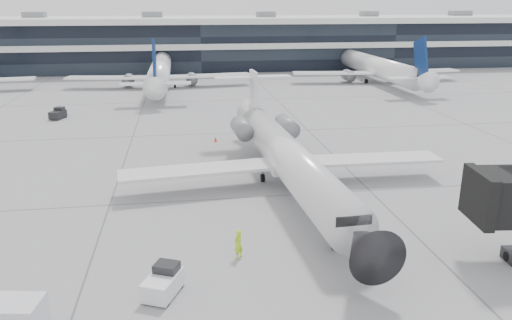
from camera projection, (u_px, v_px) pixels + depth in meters
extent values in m
plane|color=gray|center=(244.00, 198.00, 38.05)|extent=(220.00, 220.00, 0.00)
cube|color=black|center=(199.00, 45.00, 113.89)|extent=(170.00, 22.00, 10.00)
cylinder|color=silver|center=(289.00, 159.00, 38.98)|extent=(4.33, 26.37, 2.95)
cone|color=black|center=(365.00, 244.00, 25.28)|extent=(3.11, 3.21, 2.95)
cone|color=silver|center=(252.00, 115.00, 52.78)|extent=(2.99, 3.64, 2.81)
cube|color=silver|center=(197.00, 170.00, 38.87)|extent=(12.29, 4.29, 0.24)
cube|color=silver|center=(368.00, 159.00, 41.59)|extent=(12.08, 3.05, 0.24)
cylinder|color=slate|center=(242.00, 128.00, 46.81)|extent=(1.83, 3.80, 1.64)
cylinder|color=slate|center=(287.00, 126.00, 47.64)|extent=(1.83, 3.80, 1.64)
cube|color=silver|center=(254.00, 95.00, 51.47)|extent=(0.46, 2.86, 4.92)
cube|color=silver|center=(253.00, 77.00, 51.36)|extent=(7.96, 2.16, 0.18)
cylinder|color=black|center=(334.00, 245.00, 29.93)|extent=(0.23, 0.62, 0.61)
cylinder|color=black|center=(263.00, 178.00, 41.36)|extent=(0.30, 0.71, 0.70)
cylinder|color=black|center=(301.00, 175.00, 41.99)|extent=(0.30, 0.71, 0.70)
cube|color=black|center=(503.00, 196.00, 27.46)|extent=(2.80, 3.31, 2.68)
imported|color=#BDF219|center=(238.00, 244.00, 28.85)|extent=(0.76, 0.75, 1.77)
cube|color=white|center=(163.00, 285.00, 25.22)|extent=(2.23, 2.72, 0.96)
cube|color=black|center=(167.00, 268.00, 25.52)|extent=(1.47, 1.36, 0.54)
cylinder|color=black|center=(160.00, 280.00, 26.26)|extent=(0.37, 0.51, 0.47)
cylinder|color=black|center=(181.00, 284.00, 25.96)|extent=(0.37, 0.51, 0.47)
cylinder|color=black|center=(145.00, 298.00, 24.69)|extent=(0.37, 0.51, 0.47)
cylinder|color=black|center=(166.00, 302.00, 24.39)|extent=(0.37, 0.51, 0.47)
cube|color=white|center=(16.00, 320.00, 21.31)|extent=(2.47, 2.01, 1.79)
cone|color=#FF3F0D|center=(216.00, 139.00, 53.44)|extent=(0.35, 0.35, 0.54)
cube|color=#FF3F0D|center=(216.00, 141.00, 53.51)|extent=(0.47, 0.47, 0.03)
cube|color=black|center=(58.00, 114.00, 63.84)|extent=(1.98, 2.56, 0.92)
cube|color=black|center=(59.00, 109.00, 64.13)|extent=(1.36, 1.23, 0.51)
cylinder|color=black|center=(58.00, 116.00, 64.80)|extent=(0.32, 0.49, 0.45)
cylinder|color=black|center=(66.00, 116.00, 64.61)|extent=(0.32, 0.49, 0.45)
cylinder|color=black|center=(50.00, 118.00, 63.26)|extent=(0.32, 0.49, 0.45)
cylinder|color=black|center=(59.00, 119.00, 63.08)|extent=(0.32, 0.49, 0.45)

